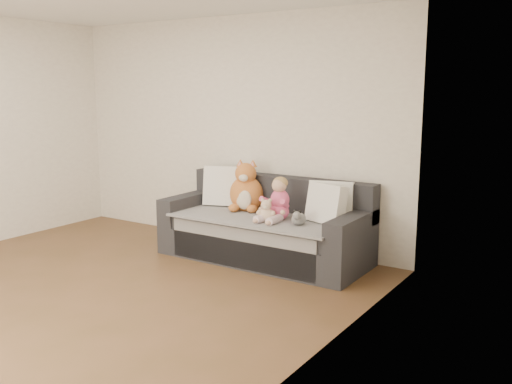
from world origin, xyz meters
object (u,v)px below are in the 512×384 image
plush_cat (246,191)px  teddy_bear (266,212)px  sippy_cup (263,214)px  toddler (278,202)px  sofa (266,230)px

plush_cat → teddy_bear: plush_cat is taller
plush_cat → sippy_cup: (0.42, -0.31, -0.15)m
toddler → sippy_cup: toddler is taller
sofa → sippy_cup: bearing=-65.1°
sofa → teddy_bear: sofa is taller
plush_cat → toddler: bearing=-41.4°
sofa → sippy_cup: sofa is taller
toddler → plush_cat: size_ratio=0.77×
sippy_cup → sofa: bearing=114.9°
plush_cat → sippy_cup: 0.54m
toddler → plush_cat: (-0.53, 0.21, 0.03)m
toddler → plush_cat: bearing=160.2°
toddler → sippy_cup: 0.20m
sofa → plush_cat: plush_cat is taller
toddler → plush_cat: plush_cat is taller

